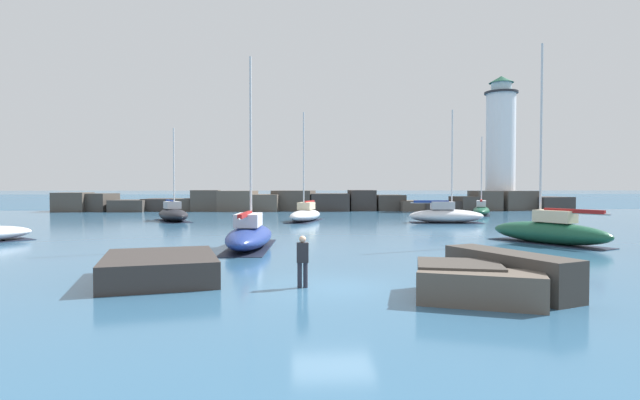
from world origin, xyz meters
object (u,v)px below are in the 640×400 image
(lighthouse, at_px, (501,150))
(sailboat_moored_3, at_px, (249,235))
(sailboat_moored_4, at_px, (549,231))
(person_on_rocks, at_px, (303,259))
(sailboat_moored_5, at_px, (305,214))
(sailboat_moored_6, at_px, (481,210))
(sailboat_moored_1, at_px, (173,214))
(sailboat_moored_0, at_px, (446,215))

(lighthouse, relative_size, sailboat_moored_3, 1.79)
(sailboat_moored_4, relative_size, person_on_rocks, 6.80)
(sailboat_moored_5, bearing_deg, person_on_rocks, -91.73)
(sailboat_moored_5, xyz_separation_m, sailboat_moored_6, (18.95, 8.01, -0.04))
(sailboat_moored_1, bearing_deg, sailboat_moored_5, -3.44)
(sailboat_moored_0, distance_m, sailboat_moored_3, 22.05)
(lighthouse, relative_size, sailboat_moored_1, 2.13)
(sailboat_moored_3, bearing_deg, sailboat_moored_4, 3.12)
(sailboat_moored_3, bearing_deg, sailboat_moored_5, 79.94)
(sailboat_moored_0, xyz_separation_m, person_on_rocks, (-12.62, -26.03, 0.21))
(sailboat_moored_3, xyz_separation_m, sailboat_moored_5, (3.33, 18.75, -0.04))
(lighthouse, height_order, sailboat_moored_4, lighthouse)
(person_on_rocks, bearing_deg, lighthouse, 61.01)
(sailboat_moored_1, height_order, person_on_rocks, sailboat_moored_1)
(lighthouse, bearing_deg, sailboat_moored_0, -122.38)
(lighthouse, distance_m, sailboat_moored_1, 42.98)
(sailboat_moored_1, xyz_separation_m, sailboat_moored_5, (11.69, -0.70, -0.03))
(sailboat_moored_1, bearing_deg, sailboat_moored_3, -66.75)
(lighthouse, distance_m, sailboat_moored_6, 15.64)
(lighthouse, xyz_separation_m, person_on_rocks, (-26.95, -48.63, -6.86))
(lighthouse, bearing_deg, sailboat_moored_1, -153.02)
(sailboat_moored_5, relative_size, sailboat_moored_6, 1.14)
(sailboat_moored_1, distance_m, person_on_rocks, 31.34)
(sailboat_moored_0, bearing_deg, person_on_rocks, -115.86)
(sailboat_moored_1, bearing_deg, sailboat_moored_0, -8.19)
(person_on_rocks, bearing_deg, sailboat_moored_4, 38.65)
(lighthouse, height_order, sailboat_moored_3, lighthouse)
(sailboat_moored_0, bearing_deg, sailboat_moored_6, 56.02)
(sailboat_moored_1, distance_m, sailboat_moored_4, 30.64)
(sailboat_moored_0, bearing_deg, sailboat_moored_1, 171.81)
(sailboat_moored_0, height_order, sailboat_moored_3, sailboat_moored_3)
(sailboat_moored_0, xyz_separation_m, sailboat_moored_4, (0.91, -15.21, 0.04))
(sailboat_moored_4, height_order, person_on_rocks, sailboat_moored_4)
(lighthouse, distance_m, person_on_rocks, 56.03)
(sailboat_moored_0, bearing_deg, sailboat_moored_5, 167.20)
(sailboat_moored_4, distance_m, sailboat_moored_5, 21.91)
(sailboat_moored_0, relative_size, person_on_rocks, 5.93)
(sailboat_moored_5, height_order, sailboat_moored_6, sailboat_moored_5)
(sailboat_moored_1, height_order, sailboat_moored_4, sailboat_moored_4)
(sailboat_moored_0, relative_size, sailboat_moored_5, 1.00)
(sailboat_moored_0, relative_size, sailboat_moored_4, 0.87)
(sailboat_moored_3, bearing_deg, sailboat_moored_0, 46.84)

